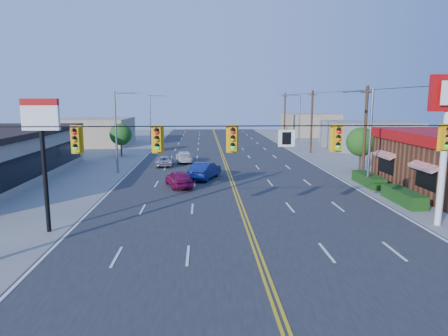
{
  "coord_description": "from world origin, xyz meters",
  "views": [
    {
      "loc": [
        -2.5,
        -17.5,
        7.13
      ],
      "look_at": [
        -0.98,
        11.29,
        2.2
      ],
      "focal_mm": 32.0,
      "sensor_mm": 36.0,
      "label": 1
    }
  ],
  "objects_px": {
    "car_magenta": "(179,179)",
    "car_white": "(184,157)",
    "kfc_pylon": "(447,120)",
    "pizza_hut_sign": "(42,137)",
    "car_blue": "(205,171)",
    "car_silver": "(165,161)",
    "signal_span": "(257,151)"
  },
  "relations": [
    {
      "from": "car_silver",
      "to": "kfc_pylon",
      "type": "bearing_deg",
      "value": 126.82
    },
    {
      "from": "car_blue",
      "to": "car_silver",
      "type": "relative_size",
      "value": 1.19
    },
    {
      "from": "car_white",
      "to": "car_silver",
      "type": "bearing_deg",
      "value": 45.27
    },
    {
      "from": "car_white",
      "to": "pizza_hut_sign",
      "type": "bearing_deg",
      "value": 68.85
    },
    {
      "from": "car_blue",
      "to": "car_silver",
      "type": "bearing_deg",
      "value": -39.17
    },
    {
      "from": "signal_span",
      "to": "car_magenta",
      "type": "distance_m",
      "value": 16.0
    },
    {
      "from": "pizza_hut_sign",
      "to": "car_blue",
      "type": "distance_m",
      "value": 17.14
    },
    {
      "from": "car_magenta",
      "to": "car_white",
      "type": "height_order",
      "value": "car_magenta"
    },
    {
      "from": "car_magenta",
      "to": "car_blue",
      "type": "xyz_separation_m",
      "value": [
        2.14,
        3.32,
        0.07
      ]
    },
    {
      "from": "car_magenta",
      "to": "car_white",
      "type": "xyz_separation_m",
      "value": [
        -0.18,
        13.25,
        -0.06
      ]
    },
    {
      "from": "kfc_pylon",
      "to": "car_magenta",
      "type": "bearing_deg",
      "value": 145.12
    },
    {
      "from": "car_white",
      "to": "car_silver",
      "type": "height_order",
      "value": "car_white"
    },
    {
      "from": "pizza_hut_sign",
      "to": "car_white",
      "type": "relative_size",
      "value": 1.55
    },
    {
      "from": "car_blue",
      "to": "car_white",
      "type": "bearing_deg",
      "value": -56.21
    },
    {
      "from": "pizza_hut_sign",
      "to": "car_white",
      "type": "distance_m",
      "value": 25.29
    },
    {
      "from": "kfc_pylon",
      "to": "car_white",
      "type": "height_order",
      "value": "kfc_pylon"
    },
    {
      "from": "kfc_pylon",
      "to": "signal_span",
      "type": "bearing_deg",
      "value": -160.22
    },
    {
      "from": "signal_span",
      "to": "kfc_pylon",
      "type": "height_order",
      "value": "signal_span"
    },
    {
      "from": "car_white",
      "to": "kfc_pylon",
      "type": "bearing_deg",
      "value": 116.65
    },
    {
      "from": "car_white",
      "to": "car_magenta",
      "type": "bearing_deg",
      "value": 84.32
    },
    {
      "from": "signal_span",
      "to": "kfc_pylon",
      "type": "xyz_separation_m",
      "value": [
        11.12,
        4.0,
        1.16
      ]
    },
    {
      "from": "car_silver",
      "to": "car_blue",
      "type": "bearing_deg",
      "value": 117.67
    },
    {
      "from": "kfc_pylon",
      "to": "pizza_hut_sign",
      "type": "height_order",
      "value": "kfc_pylon"
    },
    {
      "from": "signal_span",
      "to": "car_magenta",
      "type": "relative_size",
      "value": 5.9
    },
    {
      "from": "signal_span",
      "to": "car_magenta",
      "type": "xyz_separation_m",
      "value": [
        -4.39,
        14.81,
        -4.18
      ]
    },
    {
      "from": "kfc_pylon",
      "to": "car_white",
      "type": "distance_m",
      "value": 29.23
    },
    {
      "from": "signal_span",
      "to": "pizza_hut_sign",
      "type": "bearing_deg",
      "value": 159.81
    },
    {
      "from": "signal_span",
      "to": "car_silver",
      "type": "xyz_separation_m",
      "value": [
        -6.56,
        25.54,
        -4.34
      ]
    },
    {
      "from": "pizza_hut_sign",
      "to": "car_silver",
      "type": "xyz_separation_m",
      "value": [
        4.32,
        21.54,
        -4.64
      ]
    },
    {
      "from": "kfc_pylon",
      "to": "car_silver",
      "type": "bearing_deg",
      "value": 129.37
    },
    {
      "from": "car_white",
      "to": "signal_span",
      "type": "bearing_deg",
      "value": 92.79
    },
    {
      "from": "car_magenta",
      "to": "car_blue",
      "type": "relative_size",
      "value": 0.88
    }
  ]
}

